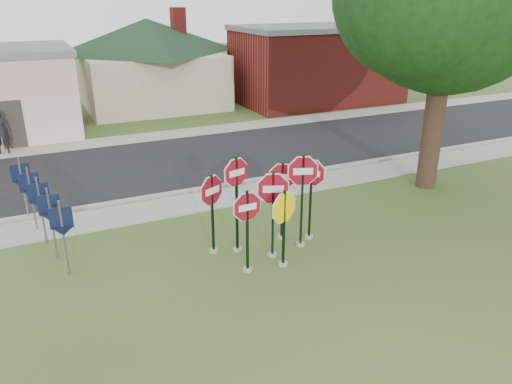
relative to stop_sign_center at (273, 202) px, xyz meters
name	(u,v)px	position (x,y,z in m)	size (l,w,h in m)	color
ground	(292,277)	(-0.04, -1.17, -1.57)	(120.00, 120.00, 0.00)	#33511E
sidewalk_near	(214,199)	(-0.04, 4.33, -1.54)	(60.00, 1.60, 0.06)	gray
road	(176,162)	(-0.04, 8.83, -1.55)	(60.00, 7.00, 0.04)	black
sidewalk_far	(151,137)	(-0.04, 13.13, -1.54)	(60.00, 1.60, 0.06)	gray
curb	(204,189)	(-0.04, 5.33, -1.50)	(60.00, 0.20, 0.14)	gray
stop_sign_center	(273,202)	(0.00, 0.00, 0.00)	(1.09, 0.43, 2.52)	gray
stop_sign_yellow	(284,219)	(0.03, -0.56, -0.25)	(1.08, 0.36, 2.20)	gray
stop_sign_left	(247,221)	(-0.92, -0.42, -0.19)	(1.04, 0.24, 2.29)	gray
stop_sign_right	(302,187)	(0.99, 0.22, 0.19)	(1.10, 0.38, 2.78)	gray
stop_sign_back_right	(282,191)	(0.72, 0.85, -0.10)	(0.93, 0.51, 2.40)	gray
stop_sign_back_left	(237,191)	(-0.73, 0.67, 0.19)	(1.03, 0.31, 2.81)	gray
stop_sign_far_right	(311,187)	(1.44, 0.51, 0.00)	(0.71, 0.83, 2.53)	gray
stop_sign_far_left	(212,203)	(-1.34, 0.90, -0.12)	(1.01, 0.53, 2.36)	gray
route_sign_row	(40,204)	(-5.44, 3.33, -0.35)	(1.43, 4.63, 2.00)	#59595E
building_house	(148,45)	(1.96, 20.83, 2.08)	(11.60, 11.60, 6.20)	#BCB395
building_brick	(318,64)	(11.96, 17.32, 0.83)	(10.20, 6.20, 4.75)	maroon
bg_tree_right	(376,7)	(21.96, 24.83, 4.01)	(5.60, 5.60, 8.40)	black
pedestrian	(0,132)	(-6.54, 13.14, -0.55)	(0.70, 0.46, 1.92)	black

